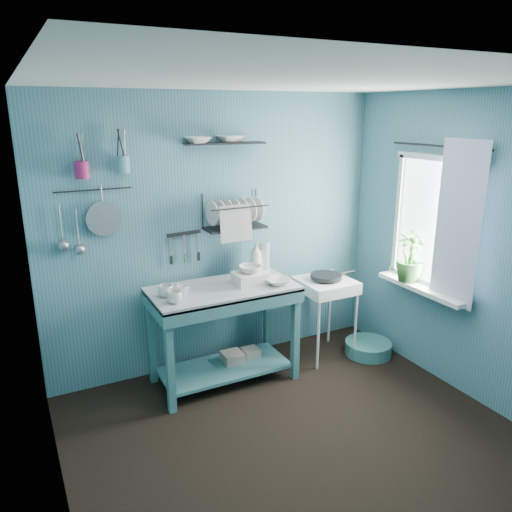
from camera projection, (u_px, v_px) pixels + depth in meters
name	position (u px, v px, depth m)	size (l,w,h in m)	color
floor	(303.00, 444.00, 3.63)	(3.20, 3.20, 0.00)	black
ceiling	(315.00, 81.00, 2.92)	(3.20, 3.20, 0.00)	silver
wall_back	(219.00, 234.00, 4.55)	(3.20, 3.20, 0.00)	#3B6B7A
wall_left	(47.00, 329.00, 2.57)	(3.00, 3.00, 0.00)	#3B6B7A
wall_right	(477.00, 252.00, 3.98)	(3.00, 3.00, 0.00)	#3B6B7A
work_counter	(224.00, 335.00, 4.37)	(1.25, 0.63, 0.89)	#346A6E
mug_left	(175.00, 297.00, 3.89)	(0.12, 0.12, 0.10)	silver
mug_mid	(183.00, 291.00, 4.02)	(0.10, 0.10, 0.09)	silver
mug_right	(166.00, 291.00, 4.02)	(0.12, 0.12, 0.10)	silver
wash_tub	(250.00, 278.00, 4.33)	(0.28, 0.22, 0.10)	silver
tub_bowl	(250.00, 269.00, 4.30)	(0.20, 0.20, 0.06)	silver
soap_bottle	(256.00, 258.00, 4.56)	(0.12, 0.12, 0.30)	silver
water_bottle	(265.00, 257.00, 4.63)	(0.09, 0.09, 0.28)	#A4B1B7
counter_bowl	(278.00, 281.00, 4.31)	(0.22, 0.22, 0.05)	silver
hotplate_stand	(324.00, 318.00, 4.86)	(0.49, 0.49, 0.78)	silver
frying_pan	(326.00, 276.00, 4.73)	(0.30, 0.30, 0.04)	black
knife_strip	(184.00, 234.00, 4.37)	(0.32, 0.02, 0.03)	black
dish_rack	(235.00, 211.00, 4.43)	(0.55, 0.24, 0.32)	black
upper_shelf	(224.00, 143.00, 4.25)	(0.70, 0.18, 0.01)	black
shelf_bowl_left	(198.00, 140.00, 4.14)	(0.21, 0.21, 0.05)	silver
shelf_bowl_right	(230.00, 149.00, 4.29)	(0.23, 0.23, 0.06)	silver
utensil_cup_magenta	(82.00, 170.00, 3.80)	(0.11, 0.11, 0.13)	#991C53
utensil_cup_teal	(123.00, 164.00, 3.93)	(0.11, 0.11, 0.13)	teal
colander	(104.00, 219.00, 4.00)	(0.28, 0.28, 0.03)	gray
ladle_outer	(61.00, 223.00, 3.86)	(0.01, 0.01, 0.30)	gray
ladle_inner	(77.00, 228.00, 3.93)	(0.01, 0.01, 0.30)	gray
hook_rail	(93.00, 190.00, 3.92)	(0.01, 0.01, 0.60)	black
window_glass	(435.00, 223.00, 4.31)	(1.10, 1.10, 0.00)	white
windowsill	(421.00, 288.00, 4.44)	(0.16, 0.95, 0.04)	silver
curtain	(458.00, 225.00, 4.01)	(1.35, 1.35, 0.00)	white
curtain_rod	(439.00, 146.00, 4.11)	(0.02, 0.02, 1.05)	black
potted_plant	(410.00, 257.00, 4.51)	(0.25, 0.25, 0.45)	#2E6126
storage_tin_large	(232.00, 364.00, 4.55)	(0.18, 0.18, 0.22)	gray
storage_tin_small	(250.00, 358.00, 4.67)	(0.15, 0.15, 0.20)	gray
floor_basin	(368.00, 348.00, 4.95)	(0.45, 0.45, 0.13)	teal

